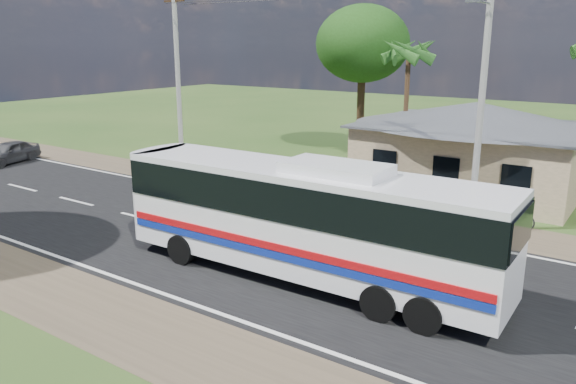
{
  "coord_description": "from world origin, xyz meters",
  "views": [
    {
      "loc": [
        9.07,
        -15.21,
        7.26
      ],
      "look_at": [
        -2.09,
        1.0,
        1.98
      ],
      "focal_mm": 35.0,
      "sensor_mm": 36.0,
      "label": 1
    }
  ],
  "objects": [
    {
      "name": "coach_bus",
      "position": [
        0.19,
        -1.38,
        2.22
      ],
      "size": [
        12.53,
        2.89,
        3.88
      ],
      "rotation": [
        0.0,
        0.0,
        0.02
      ],
      "color": "silver",
      "rests_on": "ground"
    },
    {
      "name": "road",
      "position": [
        0.0,
        0.0,
        0.01
      ],
      "size": [
        120.0,
        16.0,
        0.03
      ],
      "color": "black",
      "rests_on": "ground"
    },
    {
      "name": "utility_poles",
      "position": [
        2.67,
        6.49,
        5.77
      ],
      "size": [
        32.8,
        2.22,
        11.0
      ],
      "color": "#9E9E99",
      "rests_on": "ground"
    },
    {
      "name": "tree_behind_house",
      "position": [
        -8.0,
        18.0,
        7.12
      ],
      "size": [
        6.0,
        6.0,
        9.61
      ],
      "color": "#47301E",
      "rests_on": "ground"
    },
    {
      "name": "small_car",
      "position": [
        -24.45,
        3.04,
        0.68
      ],
      "size": [
        2.53,
        4.28,
        1.36
      ],
      "primitive_type": "imported",
      "rotation": [
        0.0,
        0.0,
        0.24
      ],
      "color": "#2E2E30",
      "rests_on": "ground"
    },
    {
      "name": "motorcycle",
      "position": [
        4.3,
        7.85,
        0.47
      ],
      "size": [
        1.89,
        0.98,
        0.94
      ],
      "primitive_type": "imported",
      "rotation": [
        0.0,
        0.0,
        1.36
      ],
      "color": "black",
      "rests_on": "ground"
    },
    {
      "name": "ground",
      "position": [
        0.0,
        0.0,
        0.0
      ],
      "size": [
        120.0,
        120.0,
        0.0
      ],
      "primitive_type": "plane",
      "color": "#274418",
      "rests_on": "ground"
    },
    {
      "name": "house",
      "position": [
        1.0,
        13.0,
        2.64
      ],
      "size": [
        12.4,
        10.0,
        5.0
      ],
      "color": "tan",
      "rests_on": "ground"
    },
    {
      "name": "palm_far",
      "position": [
        -4.0,
        16.0,
        6.68
      ],
      "size": [
        2.8,
        2.8,
        7.7
      ],
      "color": "#47301E",
      "rests_on": "ground"
    }
  ]
}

